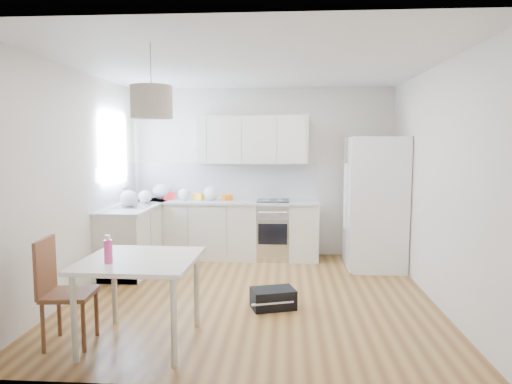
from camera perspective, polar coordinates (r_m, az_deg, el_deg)
floor at (r=5.61m, az=-0.48°, el=-12.77°), size 4.20×4.20×0.00m
ceiling at (r=5.39m, az=-0.50°, el=15.54°), size 4.20×4.20×0.00m
wall_back at (r=7.43m, az=0.72°, el=2.48°), size 4.20×0.00×4.20m
wall_left at (r=5.88m, az=-21.37°, el=1.13°), size 0.00×4.20×4.20m
wall_right at (r=5.59m, az=21.53°, el=0.90°), size 0.00×4.20×4.20m
window_glassblock at (r=6.91m, az=-17.35°, el=5.26°), size 0.02×1.00×1.00m
cabinets_back at (r=7.30m, az=-4.14°, el=-4.80°), size 3.00×0.60×0.88m
cabinets_left at (r=7.00m, az=-14.66°, el=-5.46°), size 0.60×1.80×0.88m
counter_back at (r=7.23m, az=-4.17°, el=-1.22°), size 3.02×0.64×0.04m
counter_left at (r=6.92m, az=-14.76°, el=-1.72°), size 0.64×1.82×0.04m
backsplash_back at (r=7.49m, az=-3.88°, el=1.42°), size 3.00×0.01×0.58m
backsplash_left at (r=6.99m, az=-17.11°, el=0.84°), size 0.01×1.80×0.58m
upper_cabinets at (r=7.26m, az=-0.54°, el=6.54°), size 1.70×0.32×0.75m
range_oven at (r=7.23m, az=2.17°, el=-4.89°), size 0.50×0.61×0.88m
sink at (r=6.87m, az=-14.89°, el=-1.65°), size 0.50×0.80×0.16m
refrigerator at (r=6.89m, az=14.72°, el=-1.29°), size 0.91×0.96×1.91m
dining_table at (r=4.28m, az=-14.30°, el=-9.15°), size 1.02×1.02×0.79m
dining_chair at (r=4.51m, az=-22.28°, el=-11.46°), size 0.45×0.45×0.97m
drink_bottle at (r=4.13m, az=-18.00°, el=-6.81°), size 0.09×0.09×0.24m
gym_bag at (r=5.18m, az=2.15°, el=-13.15°), size 0.54×0.43×0.22m
pendant_lamp at (r=4.23m, az=-12.93°, el=10.92°), size 0.45×0.45×0.29m
grocery_bag_a at (r=7.50m, az=-11.78°, el=0.04°), size 0.28×0.23×0.25m
grocery_bag_b at (r=7.31m, az=-8.93°, el=-0.30°), size 0.21×0.18×0.19m
grocery_bag_c at (r=7.25m, az=-5.61°, el=-0.16°), size 0.25×0.21×0.22m
grocery_bag_d at (r=7.13m, az=-13.72°, el=-0.56°), size 0.21×0.18×0.19m
grocery_bag_e at (r=6.74m, az=-15.57°, el=-0.78°), size 0.26×0.22×0.23m
snack_orange at (r=7.21m, az=-3.60°, el=-0.67°), size 0.17×0.16×0.10m
snack_yellow at (r=7.30m, az=-7.21°, el=-0.58°), size 0.19×0.16×0.11m
snack_red at (r=7.48m, az=-10.86°, el=-0.47°), size 0.20×0.17×0.12m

